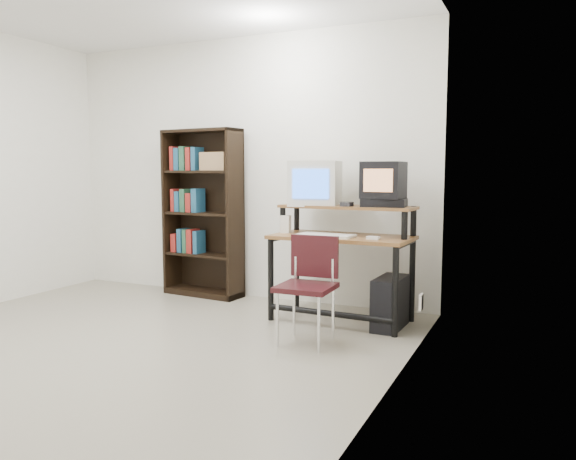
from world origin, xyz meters
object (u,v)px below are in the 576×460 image
at_px(computer_desk, 342,241).
at_px(bookshelf, 204,211).
at_px(crt_tv, 384,180).
at_px(crt_monitor, 315,183).
at_px(school_chair, 309,278).
at_px(pc_tower, 390,303).

bearing_deg(computer_desk, bookshelf, 169.57).
bearing_deg(computer_desk, crt_tv, 18.54).
height_order(computer_desk, crt_monitor, crt_monitor).
bearing_deg(school_chair, bookshelf, 145.50).
height_order(pc_tower, school_chair, school_chair).
bearing_deg(bookshelf, pc_tower, -6.59).
bearing_deg(crt_tv, computer_desk, -162.68).
bearing_deg(bookshelf, school_chair, -27.54).
bearing_deg(computer_desk, school_chair, -90.22).
xyz_separation_m(computer_desk, crt_monitor, (-0.31, 0.15, 0.48)).
relative_size(crt_monitor, pc_tower, 1.08).
bearing_deg(pc_tower, school_chair, -125.96).
bearing_deg(school_chair, computer_desk, 85.91).
relative_size(pc_tower, bookshelf, 0.27).
xyz_separation_m(school_chair, bookshelf, (-1.59, 1.04, 0.39)).
height_order(crt_monitor, pc_tower, crt_monitor).
bearing_deg(crt_monitor, bookshelf, 160.09).
bearing_deg(school_chair, crt_tv, 63.57).
xyz_separation_m(crt_monitor, crt_tv, (0.63, -0.06, 0.03)).
distance_m(computer_desk, pc_tower, 0.65).
distance_m(crt_tv, school_chair, 1.10).
relative_size(computer_desk, school_chair, 1.51).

